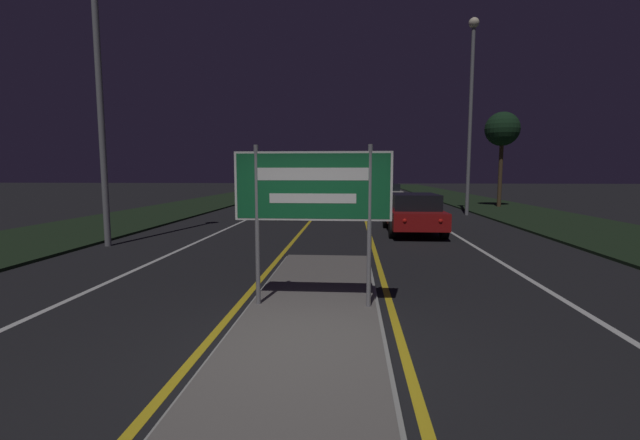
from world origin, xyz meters
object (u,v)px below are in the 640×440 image
at_px(car_approaching_2, 294,185).
at_px(car_receding_0, 413,212).
at_px(streetlight_left_near, 95,1).
at_px(streetlight_right_near, 471,94).
at_px(car_approaching_1, 275,189).
at_px(car_approaching_0, 287,201).
at_px(car_receding_1, 385,194).
at_px(highway_sign, 313,192).

bearing_deg(car_approaching_2, car_receding_0, -74.93).
xyz_separation_m(streetlight_left_near, streetlight_right_near, (13.01, 10.16, -0.87)).
distance_m(streetlight_left_near, car_receding_0, 11.69).
bearing_deg(car_approaching_1, car_approaching_0, -77.34).
relative_size(streetlight_left_near, car_receding_0, 2.47).
bearing_deg(streetlight_right_near, car_receding_1, 122.96).
bearing_deg(car_receding_1, streetlight_left_near, -120.46).
distance_m(streetlight_left_near, streetlight_right_near, 16.53).
xyz_separation_m(highway_sign, streetlight_right_near, (6.44, 15.65, 4.17)).
xyz_separation_m(highway_sign, car_receding_1, (2.75, 21.34, -1.08)).
height_order(streetlight_right_near, car_approaching_2, streetlight_right_near).
height_order(car_receding_1, car_approaching_2, car_approaching_2).
height_order(streetlight_right_near, car_receding_0, streetlight_right_near).
xyz_separation_m(highway_sign, car_approaching_0, (-2.62, 14.53, -1.13)).
bearing_deg(car_approaching_0, car_approaching_2, 96.95).
xyz_separation_m(highway_sign, car_approaching_2, (-5.83, 40.83, -1.11)).
relative_size(streetlight_right_near, car_receding_1, 2.30).
bearing_deg(car_receding_0, car_approaching_2, 105.07).
height_order(streetlight_left_near, car_receding_0, streetlight_left_near).
relative_size(car_approaching_1, car_approaching_2, 0.97).
xyz_separation_m(car_receding_1, car_approaching_1, (-8.50, 7.09, 0.03)).
xyz_separation_m(streetlight_left_near, car_approaching_0, (3.95, 9.03, -6.16)).
distance_m(streetlight_left_near, car_approaching_2, 35.88).
relative_size(streetlight_right_near, car_receding_0, 2.21).
bearing_deg(car_approaching_0, car_receding_0, -46.30).
height_order(highway_sign, streetlight_left_near, streetlight_left_near).
relative_size(highway_sign, streetlight_left_near, 0.23).
bearing_deg(car_approaching_1, streetlight_right_near, -46.35).
height_order(highway_sign, car_approaching_2, highway_sign).
bearing_deg(car_receding_0, car_receding_1, 90.12).
bearing_deg(car_approaching_2, car_approaching_1, -89.61).
distance_m(highway_sign, car_approaching_2, 41.26).
xyz_separation_m(car_receding_0, car_approaching_0, (-5.40, 5.65, -0.01)).
distance_m(highway_sign, streetlight_right_near, 17.43).
xyz_separation_m(highway_sign, car_receding_0, (2.78, 8.88, -1.12)).
bearing_deg(car_receding_0, highway_sign, -107.38).
distance_m(streetlight_left_near, car_approaching_0, 11.62).
xyz_separation_m(car_receding_0, car_receding_1, (-0.03, 12.47, 0.04)).
xyz_separation_m(streetlight_right_near, car_approaching_2, (-12.27, 25.18, -5.27)).
bearing_deg(car_receding_0, streetlight_right_near, 61.62).
distance_m(car_receding_1, car_approaching_0, 8.68).
distance_m(streetlight_right_near, car_approaching_2, 28.50).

